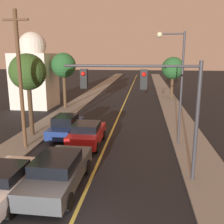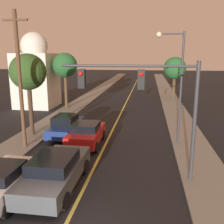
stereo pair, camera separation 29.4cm
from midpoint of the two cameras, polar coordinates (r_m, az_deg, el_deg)
The scene contains 14 objects.
road_surface at distance 43.27m, azimuth 4.75°, elevation 4.80°, with size 9.09×80.00×0.01m.
sidewalk_left at distance 44.00m, azimuth -2.83°, elevation 5.03°, with size 2.50×80.00×0.12m.
sidewalk_right at distance 43.30m, azimuth 12.45°, elevation 4.62°, with size 2.50×80.00×0.12m.
car_near_lane_front at distance 11.91m, azimuth -12.09°, elevation -13.02°, with size 2.12×5.15×1.63m.
car_near_lane_second at distance 17.05m, azimuth -5.39°, elevation -4.90°, with size 2.04×4.14×1.58m.
car_outer_lane_front at distance 11.88m, azimuth -23.38°, elevation -14.24°, with size 2.10×4.08×1.50m.
car_outer_lane_second at distance 19.14m, azimuth -10.04°, elevation -3.07°, with size 1.85×4.52×1.63m.
traffic_signal_mast at distance 11.64m, azimuth 8.99°, elevation 4.04°, with size 6.30×0.42×5.64m.
streetlamp_right at distance 16.79m, azimuth 14.78°, elevation 8.36°, with size 1.79×0.36×7.34m.
utility_pole_left at distance 16.61m, azimuth -19.85°, elevation 7.08°, with size 1.60×0.24×8.52m.
tree_left_near at distance 19.15m, azimuth -18.22°, elevation 8.54°, with size 2.62×2.62×6.02m.
tree_left_far at distance 28.73m, azimuth -10.42°, elevation 10.34°, with size 2.73×2.73×6.17m.
tree_right_near at distance 36.09m, azimuth 14.39°, elevation 9.63°, with size 3.07×3.07×5.70m.
domed_building_left at distance 30.65m, azimuth -16.69°, elevation 8.33°, with size 4.33×4.33×8.59m.
Camera 2 is at (2.79, -6.75, 5.97)m, focal length 40.00 mm.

